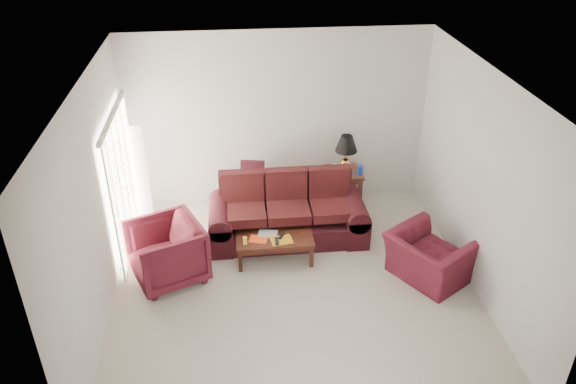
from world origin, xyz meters
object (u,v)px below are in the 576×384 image
(armchair_left, at_px, (166,252))
(coffee_table, at_px, (275,248))
(floor_lamp, at_px, (141,175))
(armchair_right, at_px, (429,257))
(end_table, at_px, (343,188))
(sofa, at_px, (288,211))

(armchair_left, xyz_separation_m, coffee_table, (1.55, 0.28, -0.24))
(floor_lamp, relative_size, armchair_right, 1.57)
(coffee_table, bearing_deg, armchair_right, 1.07)
(end_table, height_order, armchair_right, armchair_right)
(armchair_right, bearing_deg, armchair_left, 51.46)
(floor_lamp, xyz_separation_m, armchair_left, (0.50, -1.65, -0.39))
(floor_lamp, bearing_deg, armchair_right, -25.84)
(armchair_left, relative_size, armchair_right, 0.92)
(armchair_right, distance_m, coffee_table, 2.24)
(sofa, bearing_deg, end_table, 45.30)
(armchair_left, bearing_deg, sofa, 91.06)
(armchair_right, bearing_deg, end_table, -11.56)
(end_table, xyz_separation_m, armchair_left, (-2.87, -1.76, 0.11))
(sofa, height_order, coffee_table, sofa)
(sofa, relative_size, coffee_table, 2.15)
(sofa, relative_size, armchair_right, 2.31)
(armchair_left, bearing_deg, end_table, 97.83)
(sofa, distance_m, floor_lamp, 2.47)
(floor_lamp, distance_m, armchair_right, 4.68)
(sofa, height_order, floor_lamp, floor_lamp)
(armchair_left, height_order, armchair_right, armchair_left)
(end_table, bearing_deg, armchair_left, -148.46)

